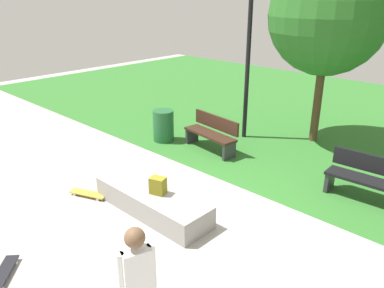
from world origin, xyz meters
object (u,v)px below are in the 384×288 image
skateboard_by_ledge (88,194)px  skateboard_spare (3,273)px  backpack_on_ledge (158,186)px  park_bench_by_oak (369,178)px  concrete_ledge (152,201)px  park_bench_near_lamppost (212,133)px  tree_tall_oak (328,16)px  skater_performing_trick (138,283)px  lamp_post (249,48)px  trash_bin (163,126)px

skateboard_by_ledge → skateboard_spare: size_ratio=1.13×
backpack_on_ledge → park_bench_by_oak: park_bench_by_oak is taller
concrete_ledge → backpack_on_ledge: size_ratio=7.77×
park_bench_near_lamppost → backpack_on_ledge: bearing=-66.6°
concrete_ledge → tree_tall_oak: (0.44, 5.59, 3.11)m
concrete_ledge → skateboard_by_ledge: 1.49m
skateboard_spare → backpack_on_ledge: bearing=82.4°
skater_performing_trick → park_bench_near_lamppost: skater_performing_trick is taller
skater_performing_trick → skateboard_by_ledge: (-3.60, 1.57, -0.92)m
skater_performing_trick → lamp_post: size_ratio=0.41×
skateboard_spare → lamp_post: size_ratio=0.18×
tree_tall_oak → trash_bin: 5.10m
skateboard_by_ledge → tree_tall_oak: tree_tall_oak is taller
park_bench_near_lamppost → skateboard_by_ledge: bearing=-93.3°
skateboard_by_ledge → tree_tall_oak: bearing=73.4°
backpack_on_ledge → trash_bin: bearing=-62.3°
concrete_ledge → lamp_post: 5.16m
park_bench_near_lamppost → trash_bin: 1.48m
concrete_ledge → backpack_on_ledge: (0.14, 0.04, 0.37)m
backpack_on_ledge → lamp_post: 5.01m
skateboard_by_ledge → trash_bin: size_ratio=0.94×
skateboard_by_ledge → skateboard_spare: bearing=-61.8°
concrete_ledge → tree_tall_oak: tree_tall_oak is taller
lamp_post → trash_bin: bearing=-129.2°
trash_bin → lamp_post: bearing=50.8°
backpack_on_ledge → park_bench_by_oak: size_ratio=0.20×
skateboard_by_ledge → park_bench_by_oak: park_bench_by_oak is taller
skater_performing_trick → trash_bin: (-4.81, 4.79, -0.54)m
skater_performing_trick → park_bench_by_oak: skater_performing_trick is taller
park_bench_near_lamppost → tree_tall_oak: tree_tall_oak is taller
tree_tall_oak → lamp_post: 2.10m
skater_performing_trick → lamp_post: lamp_post is taller
skateboard_spare → concrete_ledge: bearing=85.3°
tree_tall_oak → trash_bin: size_ratio=5.54×
skateboard_by_ledge → skateboard_spare: (1.17, -2.18, 0.00)m
backpack_on_ledge → park_bench_by_oak: (2.64, 3.21, -0.11)m
backpack_on_ledge → skateboard_spare: backpack_on_ledge is taller
park_bench_near_lamppost → park_bench_by_oak: size_ratio=1.02×
park_bench_by_oak → skateboard_spare: bearing=-116.8°
concrete_ledge → park_bench_near_lamppost: park_bench_near_lamppost is taller
skateboard_spare → skater_performing_trick: bearing=13.9°
park_bench_by_oak → trash_bin: 5.41m
backpack_on_ledge → lamp_post: bearing=-92.1°
skateboard_by_ledge → park_bench_near_lamppost: size_ratio=0.50×
skater_performing_trick → park_bench_by_oak: size_ratio=1.03×
skateboard_spare → lamp_post: lamp_post is taller
concrete_ledge → park_bench_by_oak: park_bench_by_oak is taller
skateboard_spare → trash_bin: size_ratio=0.83×
skater_performing_trick → skateboard_by_ledge: size_ratio=2.06×
concrete_ledge → park_bench_near_lamppost: (-1.18, 3.10, 0.27)m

